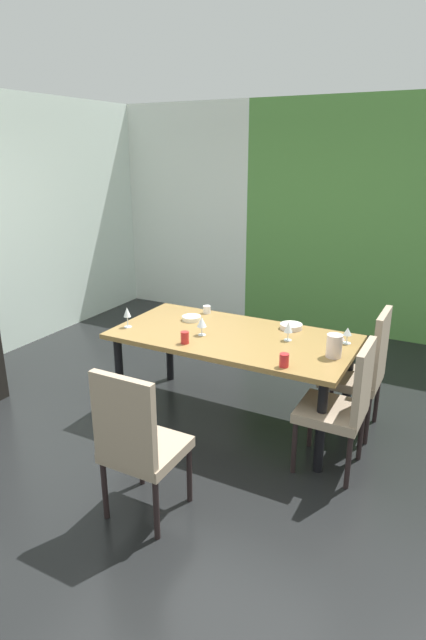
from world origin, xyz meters
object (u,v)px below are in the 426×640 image
chair_right_far (363,368)px  pitcher_left (334,346)px  dining_table (233,344)px  wine_glass_west (288,328)px  chair_right_near (344,403)px  serving_bowl_right (192,318)px  cup_near_window (284,360)px  wine_glass_rear (348,332)px  chair_head_near (137,441)px  cup_north (207,309)px  wine_glass_east (202,322)px  wine_glass_center (127,313)px  cup_south (185,338)px  serving_bowl_corner (291,326)px

chair_right_far → pitcher_left: 0.50m
dining_table → wine_glass_west: 0.49m
chair_right_near → serving_bowl_right: chair_right_near is taller
cup_near_window → wine_glass_rear: bearing=66.6°
dining_table → chair_head_near: bearing=-88.5°
dining_table → cup_north: (-0.46, 0.40, 0.11)m
chair_right_near → wine_glass_east: bearing=81.3°
wine_glass_center → wine_glass_west: size_ratio=1.13×
chair_head_near → wine_glass_center: size_ratio=5.75×
wine_glass_rear → cup_south: wine_glass_rear is taller
chair_right_far → cup_near_window: (-0.42, -0.71, 0.25)m
dining_table → cup_near_window: bearing=-34.4°
cup_north → cup_south: size_ratio=0.73×
wine_glass_center → wine_glass_rear: size_ratio=1.35×
dining_table → pitcher_left: (0.85, -0.07, 0.17)m
wine_glass_east → chair_head_near: bearing=-78.4°
chair_head_near → chair_right_far: bearing=60.2°
chair_right_far → chair_head_near: bearing=150.2°
wine_glass_west → cup_north: (-0.90, 0.31, -0.07)m
chair_head_near → wine_glass_west: (0.40, 1.47, 0.32)m
chair_head_near → wine_glass_east: 1.33m
dining_table → wine_glass_east: size_ratio=12.65×
chair_head_near → serving_bowl_right: bearing=108.6°
chair_right_near → serving_bowl_right: (-1.48, 0.47, 0.24)m
wine_glass_east → cup_south: (-0.03, -0.22, -0.06)m
wine_glass_center → wine_glass_east: (0.65, 0.13, -0.02)m
serving_bowl_right → cup_near_window: cup_near_window is taller
wine_glass_west → serving_bowl_corner: wine_glass_west is taller
chair_right_near → serving_bowl_right: size_ratio=5.83×
wine_glass_center → wine_glass_east: bearing=11.0°
dining_table → serving_bowl_right: bearing=161.3°
wine_glass_rear → pitcher_left: size_ratio=0.76×
cup_north → cup_south: 0.78m
chair_head_near → pitcher_left: (0.81, 1.31, 0.30)m
chair_right_far → cup_north: size_ratio=14.63×
pitcher_left → chair_right_near: bearing=-57.6°
wine_glass_east → cup_south: size_ratio=1.61×
cup_south → pitcher_left: bearing=14.1°
serving_bowl_right → cup_north: size_ratio=2.38×
dining_table → pitcher_left: pitcher_left is taller
cup_south → cup_near_window: bearing=-4.0°
dining_table → chair_right_near: chair_right_near is taller
serving_bowl_right → cup_south: (0.23, -0.51, 0.03)m
chair_right_near → wine_glass_rear: (-0.13, 0.55, 0.32)m
cup_north → cup_south: bearing=-74.3°
dining_table → wine_glass_rear: bearing=15.8°
serving_bowl_corner → serving_bowl_right: (-0.85, -0.20, -0.00)m
chair_right_far → pitcher_left: chair_right_far is taller
dining_table → wine_glass_center: (-0.87, -0.25, 0.21)m
wine_glass_center → cup_south: wine_glass_center is taller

